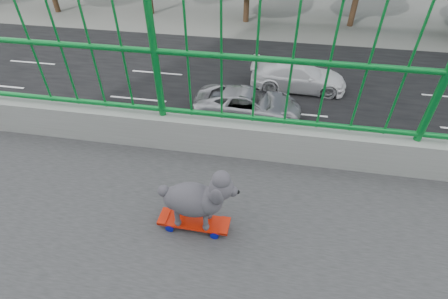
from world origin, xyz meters
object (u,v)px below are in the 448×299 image
at_px(poodle, 196,198).
at_px(car_3, 298,76).
at_px(car_5, 343,225).
at_px(skateboard, 194,222).
at_px(car_0, 306,220).
at_px(car_2, 248,104).

relative_size(poodle, car_3, 0.10).
distance_m(car_3, car_5, 9.70).
bearing_deg(skateboard, car_3, 175.11).
bearing_deg(car_3, car_5, -171.97).
relative_size(car_0, car_5, 0.98).
distance_m(poodle, car_2, 13.59).
xyz_separation_m(car_3, car_5, (9.60, 1.35, -0.02)).
height_order(skateboard, car_3, skateboard).
height_order(skateboard, car_2, skateboard).
relative_size(skateboard, car_3, 0.10).
distance_m(poodle, car_5, 9.02).
height_order(car_2, car_3, car_3).
bearing_deg(car_0, skateboard, -18.14).
xyz_separation_m(poodle, car_2, (-11.86, -0.77, -6.61)).
distance_m(car_0, car_5, 1.12).
bearing_deg(car_0, poodle, -17.88).
distance_m(poodle, car_0, 8.73).
bearing_deg(car_2, poodle, -176.30).
bearing_deg(skateboard, car_0, 162.87).
relative_size(skateboard, car_0, 0.11).
height_order(car_0, car_2, car_0).
bearing_deg(car_3, car_2, 144.37).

